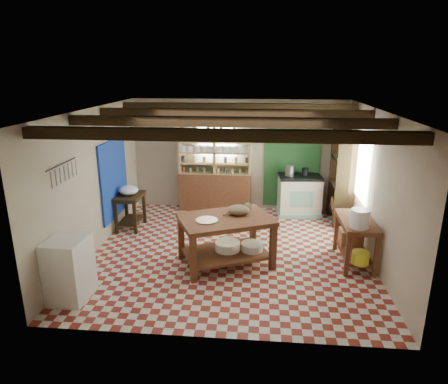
# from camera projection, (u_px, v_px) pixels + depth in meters

# --- Properties ---
(floor) EXTENTS (5.00, 5.00, 0.02)m
(floor) POSITION_uv_depth(u_px,v_px,m) (230.00, 252.00, 7.43)
(floor) COLOR maroon
(floor) RESTS_ON ground
(ceiling) EXTENTS (5.00, 5.00, 0.02)m
(ceiling) POSITION_uv_depth(u_px,v_px,m) (231.00, 110.00, 6.66)
(ceiling) COLOR #48484D
(ceiling) RESTS_ON wall_back
(wall_back) EXTENTS (5.00, 0.04, 2.60)m
(wall_back) POSITION_uv_depth(u_px,v_px,m) (239.00, 155.00, 9.42)
(wall_back) COLOR #BCAE98
(wall_back) RESTS_ON floor
(wall_front) EXTENTS (5.00, 0.04, 2.60)m
(wall_front) POSITION_uv_depth(u_px,v_px,m) (214.00, 244.00, 4.67)
(wall_front) COLOR #BCAE98
(wall_front) RESTS_ON floor
(wall_left) EXTENTS (0.04, 5.00, 2.60)m
(wall_left) POSITION_uv_depth(u_px,v_px,m) (94.00, 181.00, 7.26)
(wall_left) COLOR #BCAE98
(wall_left) RESTS_ON floor
(wall_right) EXTENTS (0.04, 5.00, 2.60)m
(wall_right) POSITION_uv_depth(u_px,v_px,m) (376.00, 188.00, 6.82)
(wall_right) COLOR #BCAE98
(wall_right) RESTS_ON floor
(ceiling_beams) EXTENTS (5.00, 3.80, 0.15)m
(ceiling_beams) POSITION_uv_depth(u_px,v_px,m) (231.00, 117.00, 6.69)
(ceiling_beams) COLOR #302110
(ceiling_beams) RESTS_ON ceiling
(blue_wall_patch) EXTENTS (0.04, 1.40, 1.60)m
(blue_wall_patch) POSITION_uv_depth(u_px,v_px,m) (114.00, 179.00, 8.18)
(blue_wall_patch) COLOR #173AAC
(blue_wall_patch) RESTS_ON wall_left
(green_wall_patch) EXTENTS (1.30, 0.04, 2.30)m
(green_wall_patch) POSITION_uv_depth(u_px,v_px,m) (292.00, 159.00, 9.30)
(green_wall_patch) COLOR #205125
(green_wall_patch) RESTS_ON wall_back
(window_back) EXTENTS (0.90, 0.02, 0.80)m
(window_back) POSITION_uv_depth(u_px,v_px,m) (218.00, 138.00, 9.33)
(window_back) COLOR silver
(window_back) RESTS_ON wall_back
(window_right) EXTENTS (0.02, 1.30, 1.20)m
(window_right) POSITION_uv_depth(u_px,v_px,m) (362.00, 169.00, 7.74)
(window_right) COLOR silver
(window_right) RESTS_ON wall_right
(utensil_rail) EXTENTS (0.06, 0.90, 0.28)m
(utensil_rail) POSITION_uv_depth(u_px,v_px,m) (63.00, 172.00, 5.98)
(utensil_rail) COLOR black
(utensil_rail) RESTS_ON wall_left
(pot_rack) EXTENTS (0.86, 0.12, 0.36)m
(pot_rack) POSITION_uv_depth(u_px,v_px,m) (296.00, 121.00, 8.62)
(pot_rack) COLOR black
(pot_rack) RESTS_ON ceiling
(shelving_unit) EXTENTS (1.70, 0.34, 2.20)m
(shelving_unit) POSITION_uv_depth(u_px,v_px,m) (215.00, 165.00, 9.35)
(shelving_unit) COLOR tan
(shelving_unit) RESTS_ON floor
(tall_rack) EXTENTS (0.40, 0.86, 2.00)m
(tall_rack) POSITION_uv_depth(u_px,v_px,m) (342.00, 178.00, 8.64)
(tall_rack) COLOR #302110
(tall_rack) RESTS_ON floor
(work_table) EXTENTS (1.79, 1.54, 0.86)m
(work_table) POSITION_uv_depth(u_px,v_px,m) (226.00, 241.00, 6.85)
(work_table) COLOR brown
(work_table) RESTS_ON floor
(stove) EXTENTS (1.01, 0.72, 0.93)m
(stove) POSITION_uv_depth(u_px,v_px,m) (299.00, 195.00, 9.21)
(stove) COLOR white
(stove) RESTS_ON floor
(prep_table) EXTENTS (0.51, 0.74, 0.74)m
(prep_table) POSITION_uv_depth(u_px,v_px,m) (130.00, 211.00, 8.43)
(prep_table) COLOR #302110
(prep_table) RESTS_ON floor
(white_cabinet) EXTENTS (0.55, 0.65, 0.94)m
(white_cabinet) POSITION_uv_depth(u_px,v_px,m) (69.00, 269.00, 5.81)
(white_cabinet) COLOR white
(white_cabinet) RESTS_ON floor
(right_counter) EXTENTS (0.57, 1.12, 0.80)m
(right_counter) POSITION_uv_depth(u_px,v_px,m) (355.00, 241.00, 6.90)
(right_counter) COLOR brown
(right_counter) RESTS_ON floor
(cat) EXTENTS (0.49, 0.47, 0.18)m
(cat) POSITION_uv_depth(u_px,v_px,m) (239.00, 210.00, 6.82)
(cat) COLOR #8C7651
(cat) RESTS_ON work_table
(steel_tray) EXTENTS (0.49, 0.49, 0.02)m
(steel_tray) POSITION_uv_depth(u_px,v_px,m) (207.00, 220.00, 6.57)
(steel_tray) COLOR #97969D
(steel_tray) RESTS_ON work_table
(basin_large) EXTENTS (0.58, 0.58, 0.15)m
(basin_large) POSITION_uv_depth(u_px,v_px,m) (228.00, 246.00, 6.95)
(basin_large) COLOR white
(basin_large) RESTS_ON work_table
(basin_small) EXTENTS (0.50, 0.50, 0.13)m
(basin_small) POSITION_uv_depth(u_px,v_px,m) (252.00, 247.00, 6.94)
(basin_small) COLOR white
(basin_small) RESTS_ON work_table
(kettle_left) EXTENTS (0.22, 0.22, 0.23)m
(kettle_left) POSITION_uv_depth(u_px,v_px,m) (290.00, 171.00, 9.04)
(kettle_left) COLOR #97969D
(kettle_left) RESTS_ON stove
(kettle_right) EXTENTS (0.15, 0.15, 0.18)m
(kettle_right) POSITION_uv_depth(u_px,v_px,m) (305.00, 172.00, 9.04)
(kettle_right) COLOR black
(kettle_right) RESTS_ON stove
(enamel_bowl) EXTENTS (0.40, 0.40, 0.20)m
(enamel_bowl) POSITION_uv_depth(u_px,v_px,m) (129.00, 190.00, 8.29)
(enamel_bowl) COLOR white
(enamel_bowl) RESTS_ON prep_table
(white_bucket) EXTENTS (0.31, 0.31, 0.30)m
(white_bucket) POSITION_uv_depth(u_px,v_px,m) (360.00, 219.00, 6.41)
(white_bucket) COLOR white
(white_bucket) RESTS_ON right_counter
(wicker_basket) EXTENTS (0.40, 0.32, 0.28)m
(wicker_basket) POSITION_uv_depth(u_px,v_px,m) (351.00, 237.00, 7.20)
(wicker_basket) COLOR #A66842
(wicker_basket) RESTS_ON right_counter
(yellow_tub) EXTENTS (0.28, 0.28, 0.20)m
(yellow_tub) POSITION_uv_depth(u_px,v_px,m) (361.00, 258.00, 6.50)
(yellow_tub) COLOR yellow
(yellow_tub) RESTS_ON right_counter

